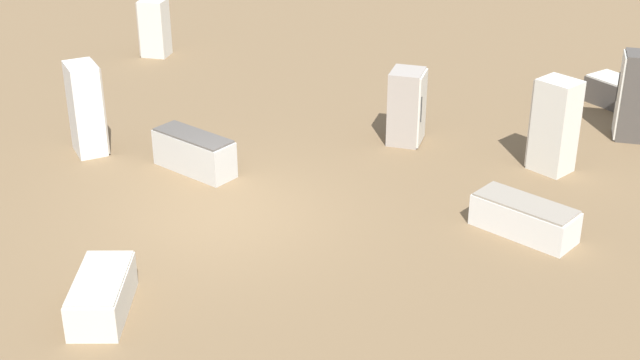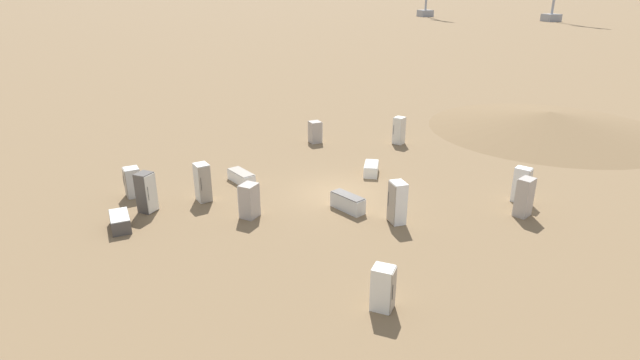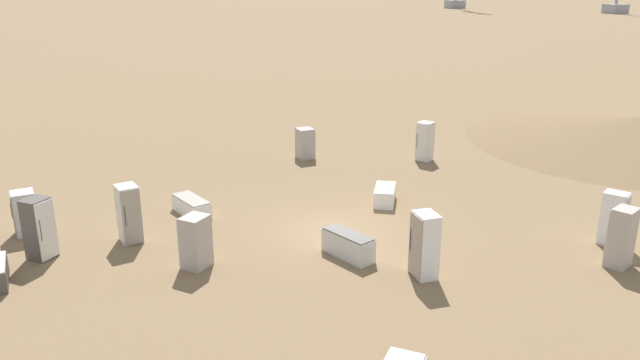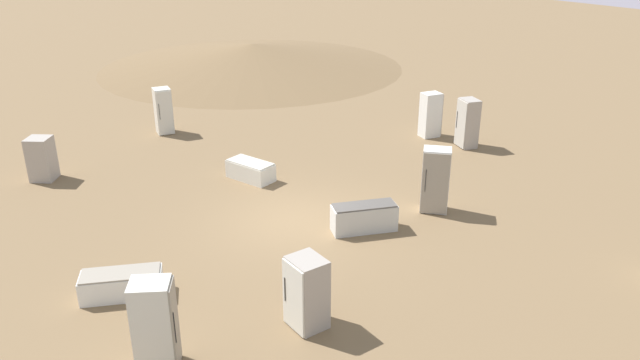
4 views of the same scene
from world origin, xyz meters
name	(u,v)px [view 4 (image 4 of 4)]	position (x,y,z in m)	size (l,w,h in m)	color
ground_plane	(294,221)	(0.00, 0.00, 0.00)	(1000.00, 1000.00, 0.00)	brown
dirt_mound	(252,55)	(6.94, -18.53, 0.67)	(17.10, 17.10, 1.33)	brown
discarded_fridge_0	(163,111)	(6.87, -6.57, 0.91)	(0.90, 0.92, 1.82)	beige
discarded_fridge_1	(251,170)	(2.10, -2.68, 0.31)	(1.75, 1.36, 0.62)	silver
discarded_fridge_3	(42,159)	(8.76, -1.34, 0.72)	(0.83, 0.86, 1.44)	#A89E93
discarded_fridge_4	(122,284)	(2.93, 4.48, 0.30)	(1.94, 1.33, 0.61)	white
discarded_fridge_5	(155,326)	(1.06, 6.58, 0.95)	(0.92, 0.80, 1.90)	silver
discarded_fridge_6	(468,123)	(-4.88, -7.32, 0.91)	(0.88, 0.94, 1.83)	#A89E93
discarded_fridge_7	(364,218)	(-2.04, 0.18, 0.39)	(1.87, 1.31, 0.78)	silver
discarded_fridge_8	(306,293)	(-1.43, 4.72, 0.80)	(1.03, 1.03, 1.60)	#A89E93
discarded_fridge_10	(431,115)	(-3.50, -8.24, 0.87)	(0.92, 0.87, 1.75)	white
discarded_fridge_12	(435,180)	(-3.88, -1.48, 0.96)	(0.79, 0.64, 1.93)	white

